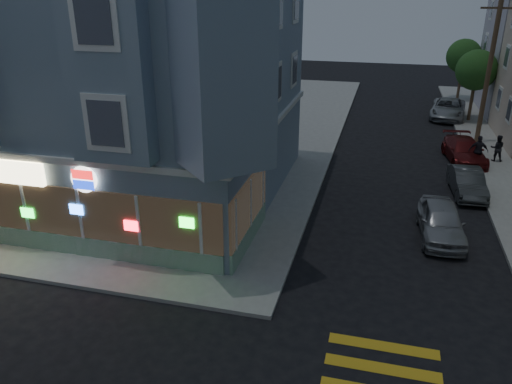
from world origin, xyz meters
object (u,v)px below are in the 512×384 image
at_px(utility_pole, 489,71).
at_px(parked_car_c, 464,151).
at_px(parked_car_a, 441,221).
at_px(traffic_signal, 215,175).
at_px(pedestrian_a, 497,148).
at_px(parked_car_b, 467,182).
at_px(street_tree_near, 476,70).
at_px(street_tree_far, 464,56).
at_px(pedestrian_b, 478,151).
at_px(parked_car_d, 448,109).

distance_m(utility_pole, parked_car_c, 5.97).
xyz_separation_m(parked_car_a, traffic_signal, (-8.36, -4.48, 2.92)).
height_order(pedestrian_a, parked_car_b, pedestrian_a).
bearing_deg(parked_car_c, street_tree_near, 73.90).
bearing_deg(utility_pole, parked_car_b, -100.54).
xyz_separation_m(street_tree_far, parked_car_b, (-1.96, -23.46, -3.28)).
bearing_deg(parked_car_a, traffic_signal, -154.61).
distance_m(parked_car_b, parked_car_c, 5.34).
xyz_separation_m(parked_car_a, parked_car_c, (2.10, 10.52, -0.05)).
height_order(utility_pole, parked_car_b, utility_pole).
bearing_deg(utility_pole, street_tree_near, 88.09).
relative_size(street_tree_far, pedestrian_a, 3.38).
xyz_separation_m(street_tree_near, parked_car_b, (-1.96, -15.46, -3.28)).
height_order(pedestrian_b, parked_car_a, pedestrian_b).
bearing_deg(parked_car_b, parked_car_a, -111.51).
relative_size(utility_pole, street_tree_far, 1.70).
height_order(utility_pole, traffic_signal, utility_pole).
relative_size(pedestrian_b, traffic_signal, 0.34).
bearing_deg(parked_car_d, street_tree_far, 85.95).
height_order(street_tree_far, traffic_signal, street_tree_far).
bearing_deg(traffic_signal, utility_pole, 49.63).
relative_size(pedestrian_a, traffic_signal, 0.30).
distance_m(parked_car_a, parked_car_d, 21.56).
relative_size(street_tree_near, street_tree_far, 1.00).
bearing_deg(pedestrian_b, street_tree_near, -89.95).
xyz_separation_m(pedestrian_b, parked_car_a, (-2.70, -9.56, -0.31)).
bearing_deg(traffic_signal, parked_car_b, 35.26).
height_order(pedestrian_a, pedestrian_b, pedestrian_b).
distance_m(utility_pole, pedestrian_a, 5.51).
height_order(street_tree_far, parked_car_d, street_tree_far).
relative_size(pedestrian_a, parked_car_d, 0.29).
xyz_separation_m(pedestrian_b, parked_car_c, (-0.60, 0.96, -0.36)).
xyz_separation_m(pedestrian_a, parked_car_d, (-1.82, 10.71, -0.18)).
height_order(utility_pole, pedestrian_a, utility_pole).
distance_m(utility_pole, street_tree_far, 14.03).
relative_size(street_tree_near, parked_car_c, 1.12).
height_order(pedestrian_a, parked_car_c, pedestrian_a).
distance_m(pedestrian_a, parked_car_a, 11.45).
height_order(pedestrian_a, parked_car_d, pedestrian_a).
relative_size(utility_pole, parked_car_c, 1.91).
bearing_deg(street_tree_near, parked_car_b, -97.22).
height_order(pedestrian_b, traffic_signal, traffic_signal).
height_order(street_tree_far, pedestrian_b, street_tree_far).
xyz_separation_m(utility_pole, traffic_signal, (-11.76, -19.13, -1.15)).
xyz_separation_m(street_tree_near, traffic_signal, (-11.96, -25.13, -0.28)).
bearing_deg(parked_car_c, traffic_signal, -132.57).
relative_size(utility_pole, parked_car_d, 1.67).
distance_m(street_tree_near, street_tree_far, 8.00).
relative_size(street_tree_far, parked_car_a, 1.23).
height_order(utility_pole, pedestrian_b, utility_pole).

